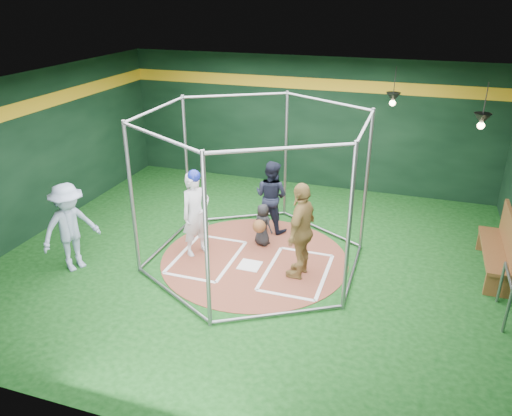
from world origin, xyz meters
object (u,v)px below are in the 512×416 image
(batter_figure, at_px, (196,213))
(dugout_bench, at_px, (502,245))
(visitor_leopard, at_px, (301,230))
(umpire, at_px, (271,196))

(batter_figure, height_order, dugout_bench, batter_figure)
(batter_figure, relative_size, visitor_leopard, 0.97)
(visitor_leopard, bearing_deg, dugout_bench, 117.53)
(visitor_leopard, xyz_separation_m, dugout_bench, (3.62, 1.29, -0.36))
(batter_figure, bearing_deg, visitor_leopard, -4.32)
(batter_figure, distance_m, dugout_bench, 5.96)
(batter_figure, distance_m, umpire, 1.91)
(visitor_leopard, bearing_deg, batter_figure, -86.38)
(batter_figure, relative_size, umpire, 1.12)
(batter_figure, bearing_deg, dugout_bench, 10.86)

